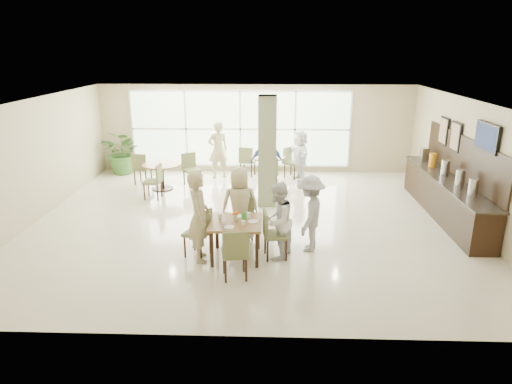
{
  "coord_description": "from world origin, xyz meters",
  "views": [
    {
      "loc": [
        0.51,
        -10.03,
        3.92
      ],
      "look_at": [
        0.2,
        -1.2,
        1.1
      ],
      "focal_mm": 32.0,
      "sensor_mm": 36.0,
      "label": 1
    }
  ],
  "objects_px": {
    "main_table": "(236,226)",
    "buffet_counter": "(446,194)",
    "potted_plant": "(123,152)",
    "teen_left": "(199,217)",
    "round_table_left": "(162,170)",
    "teen_standing": "(310,213)",
    "round_table_right": "(268,163)",
    "adult_standing": "(218,150)",
    "adult_a": "(267,162)",
    "teen_right": "(278,221)",
    "adult_b": "(300,155)",
    "teen_far": "(240,204)"
  },
  "relations": [
    {
      "from": "potted_plant",
      "to": "adult_standing",
      "type": "xyz_separation_m",
      "value": [
        3.09,
        -0.35,
        0.18
      ]
    },
    {
      "from": "round_table_left",
      "to": "teen_left",
      "type": "xyz_separation_m",
      "value": [
        1.77,
        -4.49,
        0.3
      ]
    },
    {
      "from": "round_table_left",
      "to": "round_table_right",
      "type": "bearing_deg",
      "value": 18.44
    },
    {
      "from": "round_table_left",
      "to": "teen_right",
      "type": "xyz_separation_m",
      "value": [
        3.25,
        -4.35,
        0.18
      ]
    },
    {
      "from": "teen_left",
      "to": "adult_a",
      "type": "bearing_deg",
      "value": -28.84
    },
    {
      "from": "round_table_right",
      "to": "potted_plant",
      "type": "bearing_deg",
      "value": 172.23
    },
    {
      "from": "adult_b",
      "to": "teen_far",
      "type": "bearing_deg",
      "value": -35.23
    },
    {
      "from": "round_table_right",
      "to": "teen_far",
      "type": "xyz_separation_m",
      "value": [
        -0.55,
        -4.56,
        0.24
      ]
    },
    {
      "from": "adult_standing",
      "to": "teen_far",
      "type": "bearing_deg",
      "value": 78.35
    },
    {
      "from": "buffet_counter",
      "to": "adult_standing",
      "type": "height_order",
      "value": "buffet_counter"
    },
    {
      "from": "main_table",
      "to": "teen_standing",
      "type": "relative_size",
      "value": 0.64
    },
    {
      "from": "potted_plant",
      "to": "adult_a",
      "type": "height_order",
      "value": "adult_a"
    },
    {
      "from": "round_table_right",
      "to": "teen_left",
      "type": "relative_size",
      "value": 0.6
    },
    {
      "from": "potted_plant",
      "to": "teen_left",
      "type": "bearing_deg",
      "value": -61.06
    },
    {
      "from": "teen_far",
      "to": "teen_right",
      "type": "xyz_separation_m",
      "value": [
        0.77,
        -0.8,
        -0.04
      ]
    },
    {
      "from": "adult_a",
      "to": "adult_standing",
      "type": "xyz_separation_m",
      "value": [
        -1.51,
        1.19,
        0.08
      ]
    },
    {
      "from": "teen_right",
      "to": "teen_left",
      "type": "bearing_deg",
      "value": -60.03
    },
    {
      "from": "teen_left",
      "to": "adult_b",
      "type": "xyz_separation_m",
      "value": [
        2.22,
        5.61,
        -0.11
      ]
    },
    {
      "from": "round_table_right",
      "to": "teen_far",
      "type": "height_order",
      "value": "teen_far"
    },
    {
      "from": "adult_b",
      "to": "adult_standing",
      "type": "distance_m",
      "value": 2.52
    },
    {
      "from": "teen_left",
      "to": "adult_a",
      "type": "distance_m",
      "value": 4.75
    },
    {
      "from": "adult_standing",
      "to": "main_table",
      "type": "bearing_deg",
      "value": 76.42
    },
    {
      "from": "teen_far",
      "to": "round_table_left",
      "type": "bearing_deg",
      "value": -61.29
    },
    {
      "from": "round_table_left",
      "to": "adult_b",
      "type": "relative_size",
      "value": 0.72
    },
    {
      "from": "round_table_left",
      "to": "buffet_counter",
      "type": "bearing_deg",
      "value": -14.78
    },
    {
      "from": "round_table_right",
      "to": "teen_standing",
      "type": "bearing_deg",
      "value": -80.07
    },
    {
      "from": "main_table",
      "to": "buffet_counter",
      "type": "bearing_deg",
      "value": 26.89
    },
    {
      "from": "buffet_counter",
      "to": "teen_far",
      "type": "distance_m",
      "value": 5.11
    },
    {
      "from": "main_table",
      "to": "teen_standing",
      "type": "distance_m",
      "value": 1.51
    },
    {
      "from": "main_table",
      "to": "buffet_counter",
      "type": "xyz_separation_m",
      "value": [
        4.86,
        2.46,
        -0.11
      ]
    },
    {
      "from": "buffet_counter",
      "to": "teen_right",
      "type": "bearing_deg",
      "value": -149.22
    },
    {
      "from": "teen_left",
      "to": "teen_standing",
      "type": "height_order",
      "value": "teen_left"
    },
    {
      "from": "round_table_left",
      "to": "teen_left",
      "type": "distance_m",
      "value": 4.84
    },
    {
      "from": "adult_a",
      "to": "potted_plant",
      "type": "bearing_deg",
      "value": 158.35
    },
    {
      "from": "potted_plant",
      "to": "teen_standing",
      "type": "height_order",
      "value": "teen_standing"
    },
    {
      "from": "buffet_counter",
      "to": "potted_plant",
      "type": "bearing_deg",
      "value": 158.22
    },
    {
      "from": "teen_standing",
      "to": "adult_a",
      "type": "relative_size",
      "value": 0.97
    },
    {
      "from": "main_table",
      "to": "adult_standing",
      "type": "xyz_separation_m",
      "value": [
        -0.98,
        5.68,
        0.22
      ]
    },
    {
      "from": "teen_far",
      "to": "adult_a",
      "type": "distance_m",
      "value": 3.68
    },
    {
      "from": "teen_standing",
      "to": "adult_standing",
      "type": "relative_size",
      "value": 0.88
    },
    {
      "from": "main_table",
      "to": "teen_standing",
      "type": "bearing_deg",
      "value": 16.41
    },
    {
      "from": "round_table_left",
      "to": "adult_standing",
      "type": "height_order",
      "value": "adult_standing"
    },
    {
      "from": "round_table_right",
      "to": "teen_left",
      "type": "bearing_deg",
      "value": -102.82
    },
    {
      "from": "teen_standing",
      "to": "adult_b",
      "type": "relative_size",
      "value": 1.01
    },
    {
      "from": "potted_plant",
      "to": "teen_far",
      "type": "bearing_deg",
      "value": -51.72
    },
    {
      "from": "round_table_left",
      "to": "buffet_counter",
      "type": "height_order",
      "value": "buffet_counter"
    },
    {
      "from": "round_table_right",
      "to": "buffet_counter",
      "type": "distance_m",
      "value": 5.2
    },
    {
      "from": "teen_far",
      "to": "adult_a",
      "type": "bearing_deg",
      "value": -104.15
    },
    {
      "from": "round_table_right",
      "to": "buffet_counter",
      "type": "bearing_deg",
      "value": -34.4
    },
    {
      "from": "round_table_right",
      "to": "teen_far",
      "type": "distance_m",
      "value": 4.6
    }
  ]
}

